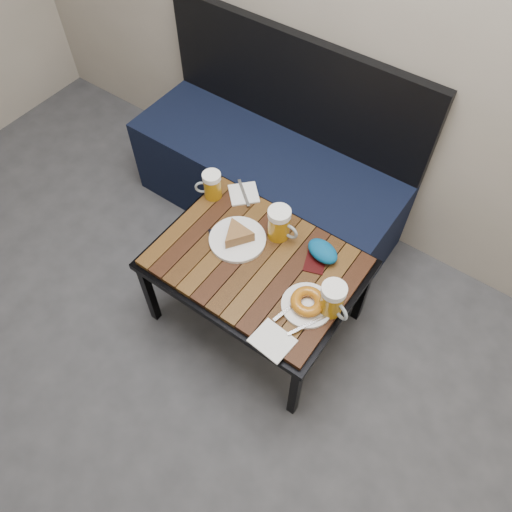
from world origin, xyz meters
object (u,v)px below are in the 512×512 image
Objects in this scene: cafe_table at (256,266)px; knit_pouch at (323,251)px; beer_mug_right at (333,299)px; plate_bagel at (307,303)px; beer_mug_left at (212,185)px; passport_burgundy at (315,262)px; bench at (268,175)px; plate_pie at (237,237)px; beer_mug_centre at (279,224)px; passport_navy at (222,235)px.

knit_pouch reaches higher than cafe_table.
plate_bagel is at bearing -132.34° from beer_mug_right.
cafe_table is 5.93× the size of knit_pouch.
beer_mug_right is 0.26m from knit_pouch.
cafe_table is at bearing -139.87° from knit_pouch.
beer_mug_left is at bearing 159.83° from plate_bagel.
beer_mug_right reaches higher than knit_pouch.
beer_mug_right is 0.24m from passport_burgundy.
bench is 5.87× the size of plate_pie.
beer_mug_centre is 1.40× the size of passport_navy.
cafe_table is at bearing 117.48° from beer_mug_left.
passport_navy is (-0.07, -0.02, -0.02)m from plate_pie.
beer_mug_centre reaches higher than passport_burgundy.
beer_mug_left reaches higher than cafe_table.
beer_mug_right is (0.36, -0.18, -0.00)m from beer_mug_centre.
beer_mug_centre is 0.25m from passport_navy.
plate_bagel is at bearing -13.72° from plate_pie.
knit_pouch is (0.33, 0.14, 0.00)m from plate_pie.
bench is 12.80× the size of passport_navy.
cafe_table is at bearing -59.92° from bench.
beer_mug_left is at bearing 155.94° from passport_burgundy.
knit_pouch is at bearing 64.09° from passport_navy.
plate_pie is 0.36m from knit_pouch.
plate_pie reaches higher than passport_burgundy.
plate_pie is at bearing -135.43° from beer_mug_centre.
cafe_table is 5.47× the size of beer_mug_centre.
beer_mug_centre is at bearing 140.84° from beer_mug_left.
plate_pie is (-0.48, 0.06, -0.05)m from beer_mug_right.
bench is 9.12× the size of beer_mug_centre.
beer_mug_right is 1.34× the size of passport_burgundy.
beer_mug_centre is 1.01× the size of beer_mug_right.
beer_mug_right is 1.08× the size of knit_pouch.
passport_burgundy is 0.80× the size of knit_pouch.
bench is at bearing 147.73° from passport_navy.
beer_mug_left is 0.28m from plate_pie.
beer_mug_left is 0.57m from passport_burgundy.
plate_bagel reaches higher than cafe_table.
beer_mug_centre is (0.00, 0.16, 0.12)m from cafe_table.
passport_navy is (0.17, -0.15, -0.06)m from beer_mug_left.
passport_navy is (-0.19, 0.02, 0.05)m from cafe_table.
plate_bagel is at bearing 32.84° from passport_navy.
bench reaches higher than beer_mug_right.
plate_bagel is (-0.08, -0.04, -0.05)m from beer_mug_right.
bench is 0.97m from beer_mug_right.
beer_mug_centre is 0.21m from knit_pouch.
passport_navy is 0.77× the size of knit_pouch.
bench reaches higher than passport_burgundy.
beer_mug_right is at bearing -63.66° from passport_burgundy.
plate_bagel is at bearing -12.45° from cafe_table.
beer_mug_centre is at bearing -51.11° from bench.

